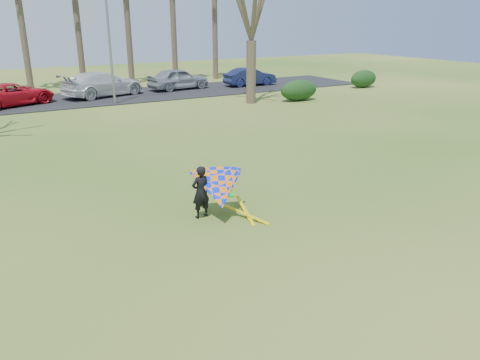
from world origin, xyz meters
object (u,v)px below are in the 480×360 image
car_2 (13,94)px  car_4 (178,79)px  streetlight (111,33)px  car_5 (250,77)px  car_3 (103,84)px  kite_flyer (218,189)px

car_2 → car_4: car_4 is taller
streetlight → car_4: 7.99m
car_2 → car_5: (17.91, 0.48, 0.00)m
car_3 → kite_flyer: kite_flyer is taller
streetlight → car_5: (11.96, 3.01, -3.69)m
streetlight → kite_flyer: streetlight is taller
car_5 → kite_flyer: (-14.68, -22.73, 0.07)m
car_2 → car_3: (5.97, 0.88, 0.15)m
car_2 → car_5: 17.91m
car_4 → kite_flyer: 25.16m
car_2 → car_4: bearing=-107.0°
streetlight → kite_flyer: size_ratio=3.35×
streetlight → car_4: (5.98, 3.89, -3.58)m
car_5 → car_3: bearing=89.4°
car_3 → car_4: car_3 is taller
streetlight → car_2: bearing=157.0°
car_4 → car_2: bearing=88.3°
car_2 → car_4: (11.93, 1.36, 0.11)m
car_4 → streetlight: bearing=114.8°
car_4 → car_5: 6.04m
car_5 → kite_flyer: bearing=148.5°
car_3 → car_2: bearing=80.5°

